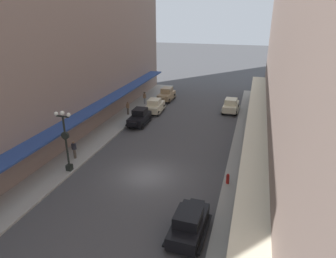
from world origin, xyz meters
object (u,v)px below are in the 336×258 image
object	(u,v)px
parked_car_4	(166,94)
lamp_post_with_clock	(66,139)
pedestrian_0	(74,150)
parked_car_1	(231,105)
pedestrian_2	(145,98)
fire_hydrant	(228,179)
parked_car_2	(155,105)
pedestrian_4	(257,116)
pedestrian_1	(128,108)
parked_car_0	(189,223)
pedestrian_3	(243,164)
parked_car_3	(139,117)

from	to	relation	value
parked_car_4	lamp_post_with_clock	bearing A→B (deg)	-94.33
parked_car_4	pedestrian_0	xyz separation A→B (m)	(-2.48, -20.48, 0.05)
parked_car_1	parked_car_4	distance (m)	10.00
pedestrian_2	fire_hydrant	bearing A→B (deg)	-53.36
parked_car_2	lamp_post_with_clock	xyz separation A→B (m)	(-1.85, -16.71, 2.04)
parked_car_2	fire_hydrant	size ratio (longest dim) A/B	5.25
parked_car_2	pedestrian_0	distance (m)	14.89
parked_car_2	lamp_post_with_clock	distance (m)	16.94
parked_car_2	pedestrian_4	size ratio (longest dim) A/B	2.58
parked_car_1	pedestrian_1	size ratio (longest dim) A/B	2.62
parked_car_4	lamp_post_with_clock	xyz separation A→B (m)	(-1.71, -22.54, 2.04)
parked_car_0	pedestrian_3	world-z (taller)	parked_car_0
parked_car_4	fire_hydrant	distance (m)	23.72
pedestrian_4	parked_car_3	bearing A→B (deg)	-163.89
parked_car_2	pedestrian_3	size ratio (longest dim) A/B	2.58
parked_car_1	parked_car_2	xyz separation A→B (m)	(-9.43, -2.93, 0.00)
parked_car_0	parked_car_4	distance (m)	28.92
lamp_post_with_clock	pedestrian_4	size ratio (longest dim) A/B	3.09
pedestrian_0	pedestrian_3	world-z (taller)	pedestrian_3
pedestrian_3	pedestrian_0	bearing A→B (deg)	-174.48
parked_car_2	pedestrian_0	world-z (taller)	parked_car_2
lamp_post_with_clock	pedestrian_4	distance (m)	21.58
parked_car_0	lamp_post_with_clock	xyz separation A→B (m)	(-11.12, 4.80, 2.04)
fire_hydrant	pedestrian_2	xyz separation A→B (m)	(-13.32, 17.91, 0.45)
parked_car_3	pedestrian_1	bearing A→B (deg)	134.85
fire_hydrant	pedestrian_4	bearing A→B (deg)	82.76
lamp_post_with_clock	fire_hydrant	world-z (taller)	lamp_post_with_clock
pedestrian_1	parked_car_3	bearing A→B (deg)	-45.15
parked_car_3	fire_hydrant	world-z (taller)	parked_car_3
parked_car_0	pedestrian_0	bearing A→B (deg)	150.04
fire_hydrant	pedestrian_4	xyz separation A→B (m)	(1.81, 14.25, 0.45)
parked_car_3	pedestrian_4	size ratio (longest dim) A/B	2.57
parked_car_1	pedestrian_2	distance (m)	11.85
pedestrian_0	pedestrian_2	size ratio (longest dim) A/B	0.98
parked_car_0	parked_car_1	distance (m)	24.44
parked_car_0	parked_car_4	size ratio (longest dim) A/B	1.00
fire_hydrant	parked_car_0	bearing A→B (deg)	-104.36
pedestrian_3	parked_car_1	bearing A→B (deg)	98.74
parked_car_3	lamp_post_with_clock	world-z (taller)	lamp_post_with_clock
lamp_post_with_clock	pedestrian_4	xyz separation A→B (m)	(14.56, 15.81, -1.97)
parked_car_1	lamp_post_with_clock	distance (m)	22.74
lamp_post_with_clock	fire_hydrant	distance (m)	13.07
fire_hydrant	pedestrian_4	distance (m)	14.37
lamp_post_with_clock	pedestrian_3	bearing A→B (deg)	14.12
parked_car_2	parked_car_4	distance (m)	5.83
parked_car_2	parked_car_3	distance (m)	4.68
fire_hydrant	pedestrian_2	world-z (taller)	pedestrian_2
pedestrian_1	pedestrian_3	size ratio (longest dim) A/B	0.98
pedestrian_0	pedestrian_4	bearing A→B (deg)	41.89
parked_car_2	pedestrian_3	bearing A→B (deg)	-48.04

